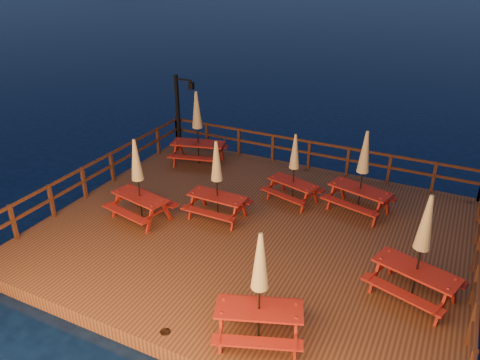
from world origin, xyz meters
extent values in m
plane|color=black|center=(0.00, 0.00, 0.00)|extent=(500.00, 500.00, 0.00)
cube|color=#492517|center=(0.00, 0.00, 0.20)|extent=(12.00, 10.00, 0.40)
cylinder|color=#3C2013|center=(-5.60, 4.60, -0.30)|extent=(0.24, 0.24, 1.40)
cylinder|color=#3C2013|center=(0.00, -4.60, -0.30)|extent=(0.24, 0.24, 1.40)
cylinder|color=#3C2013|center=(0.00, 4.60, -0.30)|extent=(0.24, 0.24, 1.40)
cylinder|color=#3C2013|center=(5.60, 4.60, -0.30)|extent=(0.24, 0.24, 1.40)
cube|color=#3C2013|center=(0.00, 4.85, 1.45)|extent=(11.70, 0.06, 0.09)
cube|color=#3C2013|center=(0.00, 4.85, 1.01)|extent=(11.70, 0.06, 0.09)
cube|color=#3C2013|center=(-4.68, 4.85, 0.95)|extent=(0.10, 0.10, 1.10)
cube|color=#3C2013|center=(0.00, 4.85, 0.95)|extent=(0.10, 0.10, 1.10)
cube|color=#3C2013|center=(4.68, 4.85, 0.95)|extent=(0.10, 0.10, 1.10)
cube|color=#3C2013|center=(-5.85, 0.00, 1.45)|extent=(0.06, 9.70, 0.09)
cube|color=#3C2013|center=(-5.85, 0.00, 1.01)|extent=(0.06, 9.70, 0.09)
cube|color=#3C2013|center=(-5.85, -3.88, 0.95)|extent=(0.10, 0.10, 1.10)
cube|color=#3C2013|center=(-5.85, 0.00, 0.95)|extent=(0.10, 0.10, 1.10)
cube|color=#3C2013|center=(-5.85, 3.88, 0.95)|extent=(0.10, 0.10, 1.10)
cube|color=#3C2013|center=(5.85, 0.00, 1.01)|extent=(0.06, 9.70, 0.09)
cube|color=#3C2013|center=(5.85, 0.00, 0.95)|extent=(0.10, 0.10, 1.10)
cube|color=black|center=(-5.55, 4.55, 1.90)|extent=(0.12, 0.12, 3.00)
cube|color=black|center=(-5.20, 4.55, 3.25)|extent=(0.70, 0.06, 0.06)
cube|color=black|center=(-4.85, 4.55, 3.05)|extent=(0.18, 0.18, 0.28)
sphere|color=#FFC066|center=(-4.85, 4.55, 3.05)|extent=(0.14, 0.14, 0.14)
cube|color=maroon|center=(1.87, -3.85, 1.16)|extent=(1.95, 1.31, 0.05)
cube|color=maroon|center=(1.65, -3.28, 0.85)|extent=(1.80, 0.91, 0.05)
cube|color=maroon|center=(2.08, -4.42, 0.85)|extent=(1.80, 0.91, 0.05)
cube|color=maroon|center=(1.04, -3.81, 0.78)|extent=(0.09, 0.12, 0.76)
cube|color=maroon|center=(1.28, -4.43, 0.78)|extent=(0.09, 0.12, 0.76)
cube|color=maroon|center=(2.46, -3.27, 0.78)|extent=(0.09, 0.12, 0.76)
cube|color=maroon|center=(2.69, -3.89, 0.78)|extent=(0.09, 0.12, 0.76)
cylinder|color=black|center=(1.87, -3.85, 1.66)|extent=(0.04, 0.04, 2.53)
cone|color=tan|center=(1.87, -3.85, 2.37)|extent=(0.36, 0.36, 1.26)
sphere|color=black|center=(1.87, -3.85, 2.96)|extent=(0.07, 0.07, 0.07)
cube|color=maroon|center=(-1.31, 0.13, 1.13)|extent=(1.76, 0.70, 0.05)
cube|color=maroon|center=(-1.30, 0.71, 0.84)|extent=(1.76, 0.29, 0.05)
cube|color=maroon|center=(-1.31, -0.46, 0.84)|extent=(1.76, 0.29, 0.05)
cube|color=maroon|center=(-2.03, 0.46, 0.77)|extent=(0.06, 0.10, 0.73)
cube|color=maroon|center=(-2.04, -0.18, 0.77)|extent=(0.06, 0.10, 0.73)
cube|color=maroon|center=(-0.57, 0.44, 0.77)|extent=(0.06, 0.10, 0.73)
cube|color=maroon|center=(-0.58, -0.20, 0.77)|extent=(0.06, 0.10, 0.73)
cylinder|color=black|center=(-1.31, 0.13, 1.62)|extent=(0.04, 0.04, 2.44)
cone|color=tan|center=(-1.31, 0.13, 2.30)|extent=(0.35, 0.35, 1.22)
sphere|color=black|center=(-1.31, 0.13, 2.86)|extent=(0.07, 0.07, 0.07)
cube|color=maroon|center=(2.47, 2.40, 1.18)|extent=(2.00, 1.18, 0.05)
cube|color=maroon|center=(2.63, 3.01, 0.87)|extent=(1.89, 0.76, 0.05)
cube|color=maroon|center=(2.31, 1.80, 0.87)|extent=(1.89, 0.76, 0.05)
cube|color=maroon|center=(1.80, 2.93, 0.79)|extent=(0.09, 0.12, 0.78)
cube|color=maroon|center=(1.62, 2.27, 0.79)|extent=(0.09, 0.12, 0.78)
cube|color=maroon|center=(3.31, 2.54, 0.79)|extent=(0.09, 0.12, 0.78)
cube|color=maroon|center=(3.14, 1.87, 0.79)|extent=(0.09, 0.12, 0.78)
cylinder|color=black|center=(2.47, 2.40, 1.70)|extent=(0.05, 0.05, 2.61)
cone|color=tan|center=(2.47, 2.40, 2.43)|extent=(0.38, 0.38, 1.30)
sphere|color=black|center=(2.47, 2.40, 3.04)|extent=(0.07, 0.07, 0.07)
cube|color=maroon|center=(-3.93, 3.38, 1.22)|extent=(2.11, 1.25, 0.05)
cube|color=maroon|center=(-4.09, 4.02, 0.89)|extent=(1.99, 0.80, 0.05)
cube|color=maroon|center=(-3.76, 2.75, 0.89)|extent=(1.99, 0.80, 0.05)
cube|color=maroon|center=(-4.81, 3.52, 0.81)|extent=(0.09, 0.12, 0.82)
cube|color=maroon|center=(-4.63, 2.82, 0.81)|extent=(0.09, 0.12, 0.82)
cube|color=maroon|center=(-3.22, 3.94, 0.81)|extent=(0.09, 0.12, 0.82)
cube|color=maroon|center=(-3.04, 3.24, 0.81)|extent=(0.09, 0.12, 0.82)
cylinder|color=black|center=(-3.93, 3.38, 1.77)|extent=(0.05, 0.05, 2.74)
cone|color=tan|center=(-3.93, 3.38, 2.54)|extent=(0.40, 0.40, 1.37)
sphere|color=black|center=(-3.93, 3.38, 3.18)|extent=(0.08, 0.08, 0.08)
cube|color=maroon|center=(4.59, -1.08, 1.20)|extent=(2.05, 1.28, 0.05)
cube|color=maroon|center=(4.78, -0.47, 0.88)|extent=(1.92, 0.86, 0.05)
cube|color=maroon|center=(4.40, -1.69, 0.88)|extent=(1.92, 0.86, 0.05)
cube|color=maroon|center=(3.93, -0.51, 0.80)|extent=(0.09, 0.12, 0.80)
cube|color=maroon|center=(3.72, -1.18, 0.80)|extent=(0.09, 0.12, 0.80)
cube|color=maroon|center=(5.46, -0.98, 0.80)|extent=(0.09, 0.12, 0.80)
cube|color=maroon|center=(5.25, -1.65, 0.80)|extent=(0.09, 0.12, 0.80)
cylinder|color=black|center=(4.59, -1.08, 1.73)|extent=(0.05, 0.05, 2.66)
cone|color=tan|center=(4.59, -1.08, 2.48)|extent=(0.38, 0.38, 1.33)
sphere|color=black|center=(4.59, -1.08, 3.09)|extent=(0.07, 0.07, 0.07)
cube|color=maroon|center=(0.38, 2.13, 1.08)|extent=(1.74, 1.05, 0.05)
cube|color=maroon|center=(0.53, 2.65, 0.81)|extent=(1.63, 0.69, 0.05)
cube|color=maroon|center=(0.23, 1.61, 0.81)|extent=(1.63, 0.69, 0.05)
cube|color=maroon|center=(-0.19, 2.60, 0.74)|extent=(0.08, 0.10, 0.68)
cube|color=maroon|center=(-0.36, 2.03, 0.74)|extent=(0.08, 0.10, 0.68)
cube|color=maroon|center=(1.11, 2.23, 0.74)|extent=(0.08, 0.10, 0.68)
cube|color=maroon|center=(0.95, 1.66, 0.74)|extent=(0.08, 0.10, 0.68)
cylinder|color=black|center=(0.38, 2.13, 1.53)|extent=(0.04, 0.04, 2.26)
cone|color=tan|center=(0.38, 2.13, 2.16)|extent=(0.32, 0.32, 1.13)
sphere|color=black|center=(0.38, 2.13, 2.68)|extent=(0.06, 0.06, 0.06)
cube|color=maroon|center=(-3.36, -0.95, 1.15)|extent=(1.91, 1.05, 0.05)
cube|color=maroon|center=(-3.24, -0.36, 0.85)|extent=(1.83, 0.63, 0.05)
cube|color=maroon|center=(-3.48, -1.54, 0.85)|extent=(1.83, 0.63, 0.05)
cube|color=maroon|center=(-4.04, -0.48, 0.78)|extent=(0.08, 0.11, 0.75)
cube|color=maroon|center=(-4.17, -1.13, 0.78)|extent=(0.08, 0.11, 0.75)
cube|color=maroon|center=(-2.56, -0.78, 0.78)|extent=(0.08, 0.11, 0.75)
cube|color=maroon|center=(-2.69, -1.43, 0.78)|extent=(0.08, 0.11, 0.75)
cylinder|color=black|center=(-3.36, -0.95, 1.66)|extent=(0.04, 0.04, 2.51)
cone|color=tan|center=(-3.36, -0.95, 2.36)|extent=(0.36, 0.36, 1.26)
sphere|color=black|center=(-3.36, -0.95, 2.94)|extent=(0.07, 0.07, 0.07)
camera|label=1|loc=(4.81, -10.69, 7.80)|focal=35.00mm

